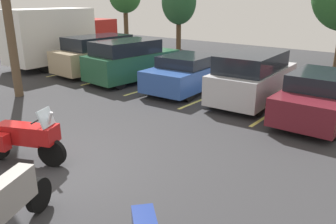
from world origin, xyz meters
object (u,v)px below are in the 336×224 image
box_truck (61,36)px  car_green (131,61)px  car_maroon (322,96)px  motorcycle_second (5,207)px  car_blue (191,72)px  car_tan (100,54)px  motorcycle_touring (25,137)px  car_silver (253,77)px

box_truck → car_green: bearing=-2.4°
car_maroon → motorcycle_second: bearing=-102.9°
car_green → box_truck: size_ratio=0.70×
car_blue → box_truck: (-8.59, -0.20, 0.90)m
car_green → car_maroon: (8.21, 0.08, -0.19)m
car_blue → car_tan: bearing=-178.7°
car_tan → box_truck: box_truck is taller
motorcycle_touring → box_truck: 12.17m
car_silver → box_truck: 11.35m
car_silver → car_green: bearing=-176.5°
motorcycle_touring → car_tan: size_ratio=0.41×
motorcycle_second → car_silver: (-0.40, 9.27, 0.29)m
car_blue → car_maroon: (5.19, -0.36, 0.01)m
car_maroon → box_truck: bearing=179.4°
motorcycle_touring → motorcycle_second: bearing=-35.2°
car_tan → car_green: bearing=-7.2°
motorcycle_touring → car_tan: bearing=129.9°
motorcycle_touring → car_silver: 7.91m
car_blue → box_truck: size_ratio=0.75×
car_silver → box_truck: size_ratio=0.68×
car_blue → car_silver: bearing=-1.7°
car_tan → car_silver: (8.23, 0.04, -0.01)m
car_tan → motorcycle_second: bearing=-46.9°
motorcycle_second → car_green: bearing=124.6°
motorcycle_touring → motorcycle_second: motorcycle_touring is taller
car_blue → car_silver: 2.74m
car_maroon → car_blue: bearing=176.1°
car_silver → car_maroon: 2.49m
car_tan → car_blue: size_ratio=1.01×
car_green → car_maroon: bearing=0.5°
car_maroon → box_truck: (-13.79, 0.16, 0.88)m
car_silver → car_maroon: bearing=-6.4°
motorcycle_touring → car_tan: car_tan is taller
car_green → car_silver: 5.75m
car_tan → car_green: 2.51m
motorcycle_second → car_blue: car_blue is taller
motorcycle_touring → box_truck: bearing=141.4°
car_green → car_blue: size_ratio=0.93×
car_green → car_silver: size_ratio=1.02×
car_silver → car_maroon: car_silver is taller
motorcycle_touring → motorcycle_second: size_ratio=0.95×
car_blue → motorcycle_touring: bearing=-83.5°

